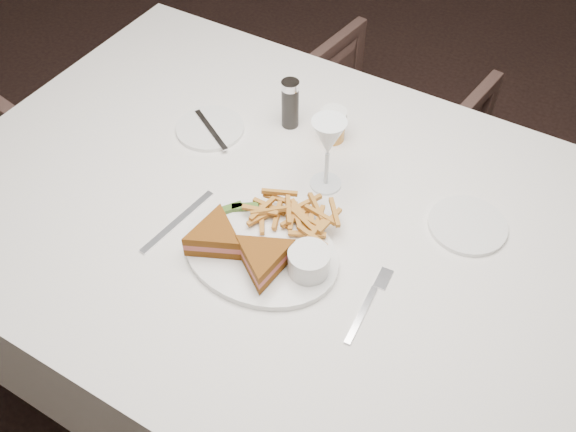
# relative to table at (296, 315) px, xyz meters

# --- Properties ---
(ground) EXTENTS (5.00, 5.00, 0.00)m
(ground) POSITION_rel_table_xyz_m (-0.15, 0.21, -0.38)
(ground) COLOR black
(ground) RESTS_ON ground
(table) EXTENTS (1.66, 1.20, 0.75)m
(table) POSITION_rel_table_xyz_m (0.00, 0.00, 0.00)
(table) COLOR white
(table) RESTS_ON ground
(chair_far) EXTENTS (0.67, 0.64, 0.58)m
(chair_far) POSITION_rel_table_xyz_m (-0.07, 0.84, -0.08)
(chair_far) COLOR #48322C
(chair_far) RESTS_ON ground
(table_setting) EXTENTS (0.78, 0.62, 0.18)m
(table_setting) POSITION_rel_table_xyz_m (-0.02, -0.03, 0.41)
(table_setting) COLOR white
(table_setting) RESTS_ON table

